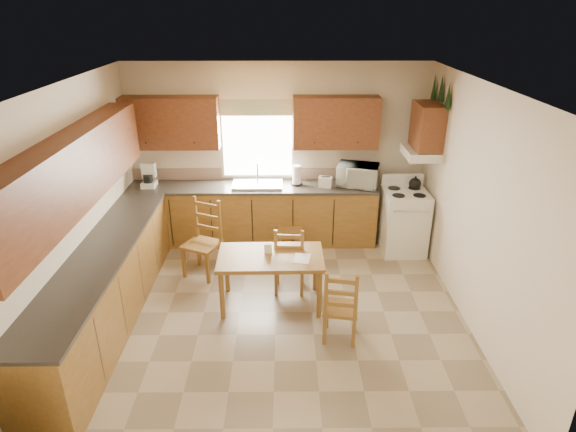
{
  "coord_description": "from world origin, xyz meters",
  "views": [
    {
      "loc": [
        0.11,
        -4.89,
        3.46
      ],
      "look_at": [
        0.15,
        0.3,
        1.15
      ],
      "focal_mm": 30.0,
      "sensor_mm": 36.0,
      "label": 1
    }
  ],
  "objects_px": {
    "stove": "(403,222)",
    "chair_far_left": "(202,240)",
    "microwave": "(358,175)",
    "chair_near_left": "(289,258)",
    "chair_near_right": "(341,303)",
    "chair_far_right": "(290,226)",
    "dining_table": "(271,280)"
  },
  "relations": [
    {
      "from": "stove",
      "to": "chair_far_left",
      "type": "height_order",
      "value": "chair_far_left"
    },
    {
      "from": "microwave",
      "to": "chair_near_left",
      "type": "distance_m",
      "value": 1.88
    },
    {
      "from": "stove",
      "to": "microwave",
      "type": "bearing_deg",
      "value": 151.11
    },
    {
      "from": "stove",
      "to": "chair_far_left",
      "type": "relative_size",
      "value": 0.88
    },
    {
      "from": "stove",
      "to": "chair_near_right",
      "type": "xyz_separation_m",
      "value": [
        -1.16,
        -2.08,
        -0.02
      ]
    },
    {
      "from": "stove",
      "to": "chair_far_right",
      "type": "relative_size",
      "value": 1.09
    },
    {
      "from": "chair_near_right",
      "to": "chair_far_right",
      "type": "xyz_separation_m",
      "value": [
        -0.53,
        2.06,
        -0.02
      ]
    },
    {
      "from": "microwave",
      "to": "dining_table",
      "type": "relative_size",
      "value": 0.44
    },
    {
      "from": "dining_table",
      "to": "stove",
      "type": "bearing_deg",
      "value": 35.24
    },
    {
      "from": "microwave",
      "to": "chair_near_left",
      "type": "relative_size",
      "value": 0.6
    },
    {
      "from": "dining_table",
      "to": "chair_far_left",
      "type": "height_order",
      "value": "chair_far_left"
    },
    {
      "from": "chair_near_left",
      "to": "chair_far_left",
      "type": "xyz_separation_m",
      "value": [
        -1.18,
        0.4,
        0.06
      ]
    },
    {
      "from": "microwave",
      "to": "stove",
      "type": "bearing_deg",
      "value": -11.76
    },
    {
      "from": "microwave",
      "to": "dining_table",
      "type": "distance_m",
      "value": 2.29
    },
    {
      "from": "chair_far_left",
      "to": "chair_near_left",
      "type": "bearing_deg",
      "value": 5.84
    },
    {
      "from": "chair_far_right",
      "to": "stove",
      "type": "bearing_deg",
      "value": 4.1
    },
    {
      "from": "dining_table",
      "to": "chair_near_left",
      "type": "distance_m",
      "value": 0.41
    },
    {
      "from": "chair_near_left",
      "to": "chair_far_right",
      "type": "bearing_deg",
      "value": -88.17
    },
    {
      "from": "chair_near_right",
      "to": "chair_far_left",
      "type": "relative_size",
      "value": 0.85
    },
    {
      "from": "chair_near_left",
      "to": "chair_far_right",
      "type": "relative_size",
      "value": 1.08
    },
    {
      "from": "chair_far_right",
      "to": "chair_near_left",
      "type": "bearing_deg",
      "value": -87.89
    },
    {
      "from": "stove",
      "to": "chair_near_left",
      "type": "bearing_deg",
      "value": -148.83
    },
    {
      "from": "microwave",
      "to": "chair_far_right",
      "type": "height_order",
      "value": "microwave"
    },
    {
      "from": "microwave",
      "to": "chair_far_right",
      "type": "xyz_separation_m",
      "value": [
        -1.02,
        -0.37,
        -0.66
      ]
    },
    {
      "from": "chair_far_left",
      "to": "chair_near_right",
      "type": "bearing_deg",
      "value": -14.09
    },
    {
      "from": "chair_far_right",
      "to": "microwave",
      "type": "bearing_deg",
      "value": 23.4
    },
    {
      "from": "dining_table",
      "to": "chair_near_right",
      "type": "height_order",
      "value": "chair_near_right"
    },
    {
      "from": "chair_far_right",
      "to": "chair_far_left",
      "type": "bearing_deg",
      "value": -147.88
    },
    {
      "from": "dining_table",
      "to": "chair_near_left",
      "type": "relative_size",
      "value": 1.37
    },
    {
      "from": "microwave",
      "to": "chair_near_left",
      "type": "height_order",
      "value": "microwave"
    },
    {
      "from": "chair_near_left",
      "to": "chair_near_right",
      "type": "height_order",
      "value": "chair_near_left"
    },
    {
      "from": "stove",
      "to": "microwave",
      "type": "distance_m",
      "value": 0.98
    }
  ]
}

